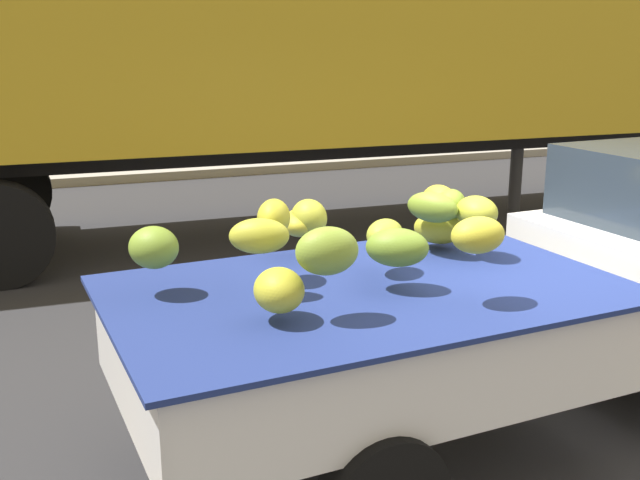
{
  "coord_description": "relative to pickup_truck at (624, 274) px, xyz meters",
  "views": [
    {
      "loc": [
        -2.99,
        -3.8,
        2.43
      ],
      "look_at": [
        -1.3,
        0.54,
        1.19
      ],
      "focal_mm": 42.0,
      "sensor_mm": 36.0,
      "label": 1
    }
  ],
  "objects": [
    {
      "name": "semi_trailer",
      "position": [
        -0.5,
        5.28,
        1.65
      ],
      "size": [
        12.05,
        2.85,
        3.95
      ],
      "rotation": [
        0.0,
        0.0,
        -0.02
      ],
      "color": "gold",
      "rests_on": "ground"
    },
    {
      "name": "ground",
      "position": [
        -0.71,
        0.02,
        -0.89
      ],
      "size": [
        220.0,
        220.0,
        0.0
      ],
      "primitive_type": "plane",
      "color": "#28282B"
    },
    {
      "name": "pickup_truck",
      "position": [
        0.0,
        0.0,
        0.0
      ],
      "size": [
        5.19,
        2.06,
        1.7
      ],
      "rotation": [
        0.0,
        0.0,
        0.06
      ],
      "color": "white",
      "rests_on": "ground"
    },
    {
      "name": "curb_strip",
      "position": [
        -0.71,
        9.92,
        -0.81
      ],
      "size": [
        80.0,
        0.8,
        0.16
      ],
      "primitive_type": "cube",
      "color": "gray",
      "rests_on": "ground"
    }
  ]
}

